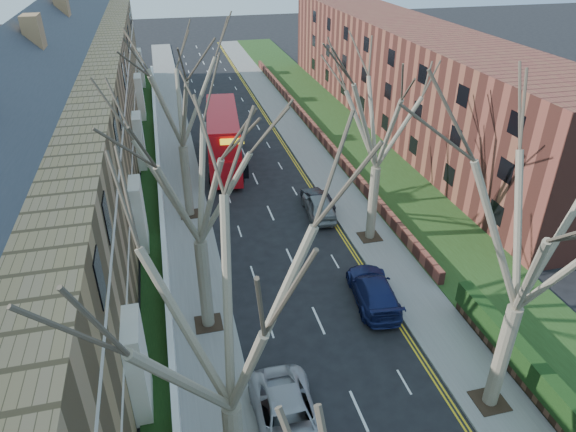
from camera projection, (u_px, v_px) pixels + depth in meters
pavement_left at (177, 157)px, 46.19m from camera, size 3.00×102.00×0.12m
pavement_right at (305, 145)px, 48.70m from camera, size 3.00×102.00×0.12m
terrace_left at (62, 138)px, 35.13m from camera, size 9.70×78.00×13.60m
flats_right at (404, 75)px, 52.03m from camera, size 13.97×54.00×10.00m
front_wall_left at (161, 193)px, 38.82m from camera, size 0.30×78.00×1.00m
grass_verge_right at (350, 140)px, 49.59m from camera, size 6.00×102.00×0.06m
tree_left_mid at (223, 300)px, 13.72m from camera, size 10.50×10.50×14.71m
tree_left_far at (193, 164)px, 22.31m from camera, size 10.15×10.15×14.22m
tree_left_dist at (176, 84)px, 32.27m from camera, size 10.50×10.50×14.71m
tree_right_mid at (542, 214)px, 17.79m from camera, size 10.50×10.50×14.71m
tree_right_far at (382, 104)px, 29.75m from camera, size 10.15×10.15×14.22m
double_decker_bus at (224, 140)px, 43.74m from camera, size 3.67×11.39×4.67m
car_left_far at (288, 421)px, 20.78m from camera, size 2.71×5.67×1.56m
car_right_near at (373, 290)px, 28.23m from camera, size 2.78×5.54×1.54m
car_right_mid at (319, 205)px, 36.73m from camera, size 2.28×4.81×1.59m
car_right_far at (317, 200)px, 37.78m from camera, size 1.63×4.00×1.29m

